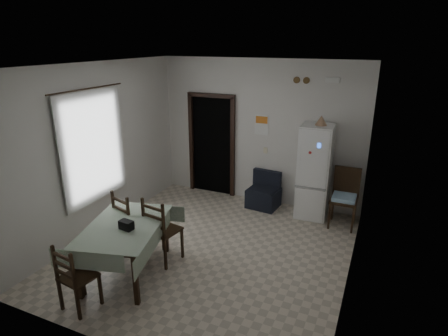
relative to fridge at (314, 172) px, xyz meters
name	(u,v)px	position (x,y,z in m)	size (l,w,h in m)	color
ground	(212,250)	(-1.21, -1.93, -0.89)	(4.50, 4.50, 0.00)	beige
ceiling	(209,65)	(-1.21, -1.93, 2.01)	(4.20, 4.50, 0.02)	white
wall_back	(259,133)	(-1.21, 0.32, 0.56)	(4.20, 0.02, 2.90)	silver
wall_front	(110,233)	(-1.21, -4.18, 0.56)	(4.20, 0.02, 2.90)	silver
wall_left	(100,149)	(-3.31, -1.93, 0.56)	(0.02, 4.50, 2.90)	silver
wall_right	(358,187)	(0.89, -1.93, 0.56)	(0.02, 4.50, 2.90)	silver
doorway	(216,143)	(-2.26, 0.52, 0.17)	(1.06, 0.52, 2.22)	black
window_recess	(89,146)	(-3.36, -2.13, 0.66)	(0.10, 1.20, 1.60)	silver
curtain	(94,147)	(-3.25, -2.13, 0.66)	(0.02, 1.45, 1.85)	beige
curtain_rod	(87,89)	(-3.24, -2.13, 1.61)	(0.02, 0.02, 1.60)	black
calendar	(262,125)	(-1.16, 0.31, 0.73)	(0.28, 0.02, 0.40)	white
calendar_image	(262,120)	(-1.16, 0.30, 0.83)	(0.24, 0.01, 0.14)	orange
light_switch	(265,150)	(-1.06, 0.31, 0.21)	(0.08, 0.02, 0.12)	beige
vent_left	(297,80)	(-0.51, 0.30, 1.63)	(0.12, 0.12, 0.03)	brown
vent_right	(306,80)	(-0.33, 0.30, 1.63)	(0.12, 0.12, 0.03)	brown
emergency_light	(333,80)	(0.14, 0.28, 1.66)	(0.25, 0.07, 0.09)	white
fridge	(314,172)	(0.00, 0.00, 0.00)	(0.58, 0.58, 1.78)	white
tan_cone	(321,120)	(0.04, 0.01, 0.98)	(0.21, 0.21, 0.17)	#A67D5C
navy_seat	(264,190)	(-0.97, 0.00, -0.53)	(0.59, 0.57, 0.71)	black
corner_chair	(344,199)	(0.60, -0.22, -0.35)	(0.47, 0.47, 1.07)	black
dining_table	(126,249)	(-2.06, -2.97, -0.50)	(0.98, 1.49, 0.77)	#94A78F
black_bag	(126,225)	(-1.95, -3.05, -0.05)	(0.19, 0.12, 0.13)	black
dining_chair_far_left	(133,221)	(-2.33, -2.44, -0.36)	(0.45, 0.45, 1.05)	black
dining_chair_far_right	(163,229)	(-1.76, -2.46, -0.36)	(0.45, 0.45, 1.06)	black
dining_chair_near_head	(78,276)	(-2.13, -3.82, -0.43)	(0.39, 0.39, 0.92)	black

